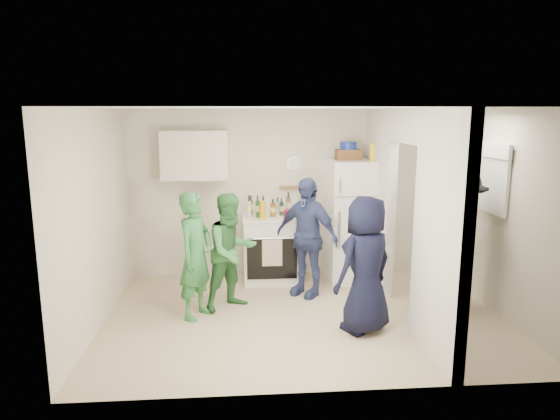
# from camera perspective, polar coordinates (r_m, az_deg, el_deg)

# --- Properties ---
(floor) EXTENTS (4.80, 4.80, 0.00)m
(floor) POSITION_cam_1_polar(r_m,az_deg,el_deg) (6.26, 2.74, -11.97)
(floor) COLOR beige
(floor) RESTS_ON ground
(wall_back) EXTENTS (4.80, 0.00, 4.80)m
(wall_back) POSITION_cam_1_polar(r_m,az_deg,el_deg) (7.55, 1.22, 1.93)
(wall_back) COLOR silver
(wall_back) RESTS_ON floor
(wall_front) EXTENTS (4.80, 0.00, 4.80)m
(wall_front) POSITION_cam_1_polar(r_m,az_deg,el_deg) (4.26, 5.78, -5.40)
(wall_front) COLOR silver
(wall_front) RESTS_ON floor
(wall_left) EXTENTS (0.00, 3.40, 3.40)m
(wall_left) POSITION_cam_1_polar(r_m,az_deg,el_deg) (6.07, -20.23, -1.03)
(wall_left) COLOR silver
(wall_left) RESTS_ON floor
(wall_right) EXTENTS (0.00, 3.40, 3.40)m
(wall_right) POSITION_cam_1_polar(r_m,az_deg,el_deg) (6.63, 23.89, -0.32)
(wall_right) COLOR silver
(wall_right) RESTS_ON floor
(ceiling) EXTENTS (4.80, 4.80, 0.00)m
(ceiling) POSITION_cam_1_polar(r_m,az_deg,el_deg) (5.76, 2.98, 11.55)
(ceiling) COLOR white
(ceiling) RESTS_ON wall_back
(partition_pier_back) EXTENTS (0.12, 1.20, 2.50)m
(partition_pier_back) POSITION_cam_1_polar(r_m,az_deg,el_deg) (7.19, 11.26, 1.25)
(partition_pier_back) COLOR silver
(partition_pier_back) RESTS_ON floor
(partition_pier_front) EXTENTS (0.12, 1.20, 2.50)m
(partition_pier_front) POSITION_cam_1_polar(r_m,az_deg,el_deg) (5.15, 17.84, -2.97)
(partition_pier_front) COLOR silver
(partition_pier_front) RESTS_ON floor
(partition_header) EXTENTS (0.12, 1.00, 0.40)m
(partition_header) POSITION_cam_1_polar(r_m,az_deg,el_deg) (6.04, 14.48, 9.30)
(partition_header) COLOR silver
(partition_header) RESTS_ON partition_pier_back
(stove) EXTENTS (0.82, 0.68, 0.97)m
(stove) POSITION_cam_1_polar(r_m,az_deg,el_deg) (7.37, -1.08, -4.38)
(stove) COLOR white
(stove) RESTS_ON floor
(upper_cabinet) EXTENTS (0.95, 0.34, 0.70)m
(upper_cabinet) POSITION_cam_1_polar(r_m,az_deg,el_deg) (7.29, -9.70, 6.20)
(upper_cabinet) COLOR silver
(upper_cabinet) RESTS_ON wall_back
(fridge) EXTENTS (0.73, 0.71, 1.78)m
(fridge) POSITION_cam_1_polar(r_m,az_deg,el_deg) (7.41, 8.42, -1.20)
(fridge) COLOR white
(fridge) RESTS_ON floor
(wicker_basket) EXTENTS (0.35, 0.25, 0.15)m
(wicker_basket) POSITION_cam_1_polar(r_m,az_deg,el_deg) (7.30, 7.78, 6.29)
(wicker_basket) COLOR brown
(wicker_basket) RESTS_ON fridge
(blue_bowl) EXTENTS (0.24, 0.24, 0.11)m
(blue_bowl) POSITION_cam_1_polar(r_m,az_deg,el_deg) (7.29, 7.81, 7.30)
(blue_bowl) COLOR navy
(blue_bowl) RESTS_ON wicker_basket
(yellow_cup_stack_top) EXTENTS (0.09, 0.09, 0.25)m
(yellow_cup_stack_top) POSITION_cam_1_polar(r_m,az_deg,el_deg) (7.22, 10.54, 6.55)
(yellow_cup_stack_top) COLOR yellow
(yellow_cup_stack_top) RESTS_ON fridge
(wall_clock) EXTENTS (0.22, 0.02, 0.22)m
(wall_clock) POSITION_cam_1_polar(r_m,az_deg,el_deg) (7.48, 1.63, 5.32)
(wall_clock) COLOR white
(wall_clock) RESTS_ON wall_back
(spice_shelf) EXTENTS (0.35, 0.08, 0.03)m
(spice_shelf) POSITION_cam_1_polar(r_m,az_deg,el_deg) (7.48, 1.26, 2.63)
(spice_shelf) COLOR olive
(spice_shelf) RESTS_ON wall_back
(nook_window) EXTENTS (0.03, 0.70, 0.80)m
(nook_window) POSITION_cam_1_polar(r_m,az_deg,el_deg) (6.74, 23.21, 3.35)
(nook_window) COLOR black
(nook_window) RESTS_ON wall_right
(nook_window_frame) EXTENTS (0.04, 0.76, 0.86)m
(nook_window_frame) POSITION_cam_1_polar(r_m,az_deg,el_deg) (6.73, 23.09, 3.35)
(nook_window_frame) COLOR white
(nook_window_frame) RESTS_ON wall_right
(nook_valance) EXTENTS (0.04, 0.82, 0.18)m
(nook_valance) POSITION_cam_1_polar(r_m,az_deg,el_deg) (6.69, 23.13, 6.33)
(nook_valance) COLOR white
(nook_valance) RESTS_ON wall_right
(yellow_cup_stack_stove) EXTENTS (0.09, 0.09, 0.25)m
(yellow_cup_stack_stove) POSITION_cam_1_polar(r_m,az_deg,el_deg) (7.00, -1.97, -0.06)
(yellow_cup_stack_stove) COLOR gold
(yellow_cup_stack_stove) RESTS_ON stove
(red_cup) EXTENTS (0.09, 0.09, 0.12)m
(red_cup) POSITION_cam_1_polar(r_m,az_deg,el_deg) (7.06, 0.78, -0.50)
(red_cup) COLOR #AE0B2C
(red_cup) RESTS_ON stove
(person_green_left) EXTENTS (0.59, 0.67, 1.54)m
(person_green_left) POSITION_cam_1_polar(r_m,az_deg,el_deg) (6.08, -9.62, -5.16)
(person_green_left) COLOR #307A3F
(person_green_left) RESTS_ON floor
(person_green_center) EXTENTS (0.91, 0.87, 1.48)m
(person_green_center) POSITION_cam_1_polar(r_m,az_deg,el_deg) (6.30, -5.54, -4.74)
(person_green_center) COLOR #3A844A
(person_green_center) RESTS_ON floor
(person_denim) EXTENTS (0.98, 0.92, 1.62)m
(person_denim) POSITION_cam_1_polar(r_m,az_deg,el_deg) (6.71, 3.03, -3.09)
(person_denim) COLOR navy
(person_denim) RESTS_ON floor
(person_navy) EXTENTS (0.91, 0.82, 1.56)m
(person_navy) POSITION_cam_1_polar(r_m,az_deg,el_deg) (5.68, 9.75, -6.19)
(person_navy) COLOR black
(person_navy) RESTS_ON floor
(person_nook) EXTENTS (1.03, 1.32, 1.80)m
(person_nook) POSITION_cam_1_polar(r_m,az_deg,el_deg) (6.53, 19.45, -3.34)
(person_nook) COLOR black
(person_nook) RESTS_ON floor
(bottle_a) EXTENTS (0.07, 0.07, 0.29)m
(bottle_a) POSITION_cam_1_polar(r_m,az_deg,el_deg) (7.33, -3.36, 0.59)
(bottle_a) COLOR brown
(bottle_a) RESTS_ON stove
(bottle_b) EXTENTS (0.06, 0.06, 0.32)m
(bottle_b) POSITION_cam_1_polar(r_m,az_deg,el_deg) (7.13, -2.58, 0.42)
(bottle_b) COLOR #1C4C19
(bottle_b) RESTS_ON stove
(bottle_c) EXTENTS (0.06, 0.06, 0.27)m
(bottle_c) POSITION_cam_1_polar(r_m,az_deg,el_deg) (7.37, -1.92, 0.60)
(bottle_c) COLOR silver
(bottle_c) RESTS_ON stove
(bottle_d) EXTENTS (0.07, 0.07, 0.26)m
(bottle_d) POSITION_cam_1_polar(r_m,az_deg,el_deg) (7.17, -0.82, 0.25)
(bottle_d) COLOR brown
(bottle_d) RESTS_ON stove
(bottle_e) EXTENTS (0.06, 0.06, 0.24)m
(bottle_e) POSITION_cam_1_polar(r_m,az_deg,el_deg) (7.39, -0.30, 0.52)
(bottle_e) COLOR #A9B1BC
(bottle_e) RESTS_ON stove
(bottle_f) EXTENTS (0.06, 0.06, 0.26)m
(bottle_f) POSITION_cam_1_polar(r_m,az_deg,el_deg) (7.25, 0.18, 0.38)
(bottle_f) COLOR #153A26
(bottle_f) RESTS_ON stove
(bottle_g) EXTENTS (0.07, 0.07, 0.33)m
(bottle_g) POSITION_cam_1_polar(r_m,az_deg,el_deg) (7.36, 0.95, 0.81)
(bottle_g) COLOR brown
(bottle_g) RESTS_ON stove
(bottle_h) EXTENTS (0.07, 0.07, 0.32)m
(bottle_h) POSITION_cam_1_polar(r_m,az_deg,el_deg) (7.10, -3.58, 0.38)
(bottle_h) COLOR #B8BAC5
(bottle_h) RESTS_ON stove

